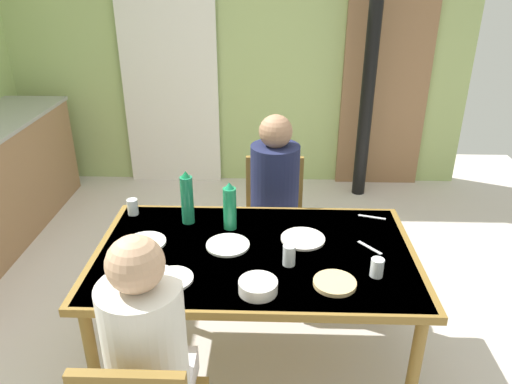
{
  "coord_description": "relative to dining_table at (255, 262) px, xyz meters",
  "views": [
    {
      "loc": [
        0.39,
        -2.25,
        2.02
      ],
      "look_at": [
        0.32,
        -0.06,
        0.99
      ],
      "focal_mm": 34.27,
      "sensor_mm": 36.0,
      "label": 1
    }
  ],
  "objects": [
    {
      "name": "serving_bowl_center",
      "position": [
        0.02,
        -0.33,
        0.09
      ],
      "size": [
        0.17,
        0.17,
        0.05
      ],
      "primitive_type": "cylinder",
      "color": "silver",
      "rests_on": "dining_table"
    },
    {
      "name": "wall_back",
      "position": [
        -0.32,
        2.61,
        0.67
      ],
      "size": [
        4.47,
        0.1,
        2.67
      ],
      "primitive_type": "cube",
      "color": "#A6BC72",
      "rests_on": "ground_plane"
    },
    {
      "name": "door_wooden",
      "position": [
        1.13,
        2.53,
        0.33
      ],
      "size": [
        0.8,
        0.05,
        2.0
      ],
      "primitive_type": "cube",
      "color": "#906744",
      "rests_on": "ground_plane"
    },
    {
      "name": "drinking_glass_spare_center",
      "position": [
        -0.7,
        0.37,
        0.11
      ],
      "size": [
        0.06,
        0.06,
        0.09
      ],
      "primitive_type": "cylinder",
      "color": "silver",
      "rests_on": "dining_table"
    },
    {
      "name": "person_far_diner",
      "position": [
        0.1,
        0.69,
        0.11
      ],
      "size": [
        0.3,
        0.37,
        0.77
      ],
      "rotation": [
        0.0,
        0.0,
        3.14
      ],
      "color": "#172A42",
      "rests_on": "ground_plane"
    },
    {
      "name": "bread_plate_sliced",
      "position": [
        0.36,
        -0.27,
        0.07
      ],
      "size": [
        0.19,
        0.19,
        0.02
      ],
      "primitive_type": "cylinder",
      "color": "#DBB77A",
      "rests_on": "dining_table"
    },
    {
      "name": "dinner_plate_far_side",
      "position": [
        0.24,
        0.11,
        0.07
      ],
      "size": [
        0.23,
        0.23,
        0.01
      ],
      "primitive_type": "cylinder",
      "color": "white",
      "rests_on": "dining_table"
    },
    {
      "name": "dinner_plate_far_center",
      "position": [
        -0.36,
        -0.25,
        0.07
      ],
      "size": [
        0.19,
        0.19,
        0.01
      ],
      "primitive_type": "cylinder",
      "color": "white",
      "rests_on": "dining_table"
    },
    {
      "name": "dinner_plate_near_right",
      "position": [
        -0.56,
        0.05,
        0.07
      ],
      "size": [
        0.21,
        0.21,
        0.01
      ],
      "primitive_type": "cylinder",
      "color": "white",
      "rests_on": "dining_table"
    },
    {
      "name": "dinner_plate_near_left",
      "position": [
        -0.14,
        0.04,
        0.07
      ],
      "size": [
        0.22,
        0.22,
        0.01
      ],
      "primitive_type": "cylinder",
      "color": "white",
      "rests_on": "dining_table"
    },
    {
      "name": "water_bottle_green_far",
      "position": [
        -0.14,
        0.23,
        0.19
      ],
      "size": [
        0.07,
        0.07,
        0.27
      ],
      "color": "#1E8451",
      "rests_on": "dining_table"
    },
    {
      "name": "cutlery_knife_near",
      "position": [
        0.64,
        0.37,
        0.07
      ],
      "size": [
        0.15,
        0.06,
        0.0
      ],
      "primitive_type": "cube",
      "rotation": [
        0.0,
        0.0,
        2.85
      ],
      "color": "silver",
      "rests_on": "dining_table"
    },
    {
      "name": "drinking_glass_by_far_diner",
      "position": [
        0.16,
        -0.11,
        0.12
      ],
      "size": [
        0.06,
        0.06,
        0.1
      ],
      "primitive_type": "cylinder",
      "color": "silver",
      "rests_on": "dining_table"
    },
    {
      "name": "ground_plane",
      "position": [
        -0.32,
        0.21,
        -0.67
      ],
      "size": [
        6.24,
        6.24,
        0.0
      ],
      "primitive_type": "plane",
      "color": "beige"
    },
    {
      "name": "person_near_diner",
      "position": [
        -0.37,
        -0.69,
        0.11
      ],
      "size": [
        0.3,
        0.37,
        0.77
      ],
      "color": "silver",
      "rests_on": "ground_plane"
    },
    {
      "name": "chair_far_diner",
      "position": [
        0.1,
        0.83,
        -0.17
      ],
      "size": [
        0.4,
        0.4,
        0.87
      ],
      "rotation": [
        0.0,
        0.0,
        3.14
      ],
      "color": "olive",
      "rests_on": "ground_plane"
    },
    {
      "name": "curtain_panel",
      "position": [
        -0.89,
        2.51,
        0.45
      ],
      "size": [
        0.9,
        0.03,
        2.25
      ],
      "primitive_type": "cube",
      "color": "white",
      "rests_on": "ground_plane"
    },
    {
      "name": "cutlery_fork_near",
      "position": [
        0.57,
        0.05,
        0.07
      ],
      "size": [
        0.11,
        0.13,
        0.0
      ],
      "primitive_type": "cube",
      "rotation": [
        0.0,
        0.0,
        5.38
      ],
      "color": "silver",
      "rests_on": "dining_table"
    },
    {
      "name": "drinking_glass_by_near_diner",
      "position": [
        0.56,
        -0.19,
        0.11
      ],
      "size": [
        0.06,
        0.06,
        0.09
      ],
      "primitive_type": "cylinder",
      "color": "silver",
      "rests_on": "dining_table"
    },
    {
      "name": "dining_table",
      "position": [
        0.0,
        0.0,
        0.0
      ],
      "size": [
        1.58,
        0.95,
        0.74
      ],
      "color": "olive",
      "rests_on": "ground_plane"
    },
    {
      "name": "water_bottle_green_near",
      "position": [
        -0.37,
        0.28,
        0.21
      ],
      "size": [
        0.07,
        0.07,
        0.3
      ],
      "color": "#1C784F",
      "rests_on": "dining_table"
    },
    {
      "name": "stove_pipe_column",
      "position": [
        0.92,
        2.26,
        0.67
      ],
      "size": [
        0.12,
        0.12,
        2.67
      ],
      "primitive_type": "cylinder",
      "color": "black",
      "rests_on": "ground_plane"
    }
  ]
}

